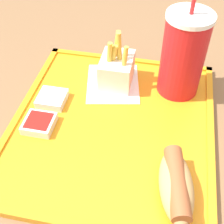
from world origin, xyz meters
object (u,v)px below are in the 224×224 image
Objects in this scene: sauce_cup_mayo at (52,98)px; sauce_cup_ketchup at (39,123)px; soda_cup at (183,55)px; fries_carton at (117,70)px; hot_dog_far at (176,185)px.

sauce_cup_mayo and sauce_cup_ketchup have the same top height.
soda_cup reaches higher than sauce_cup_ketchup.
soda_cup is 0.26m from sauce_cup_mayo.
fries_carton reaches higher than sauce_cup_mayo.
soda_cup reaches higher than hot_dog_far.
fries_carton reaches higher than sauce_cup_ketchup.
soda_cup is 3.81× the size of sauce_cup_ketchup.
sauce_cup_ketchup is (0.15, -0.23, -0.07)m from soda_cup.
hot_dog_far is (0.24, 0.01, -0.06)m from soda_cup.
soda_cup reaches higher than fries_carton.
fries_carton is at bearing 125.55° from sauce_cup_mayo.
hot_dog_far is 2.50× the size of sauce_cup_ketchup.
hot_dog_far is 1.13× the size of fries_carton.
sauce_cup_mayo is at bearing -69.74° from soda_cup.
hot_dog_far reaches higher than sauce_cup_ketchup.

